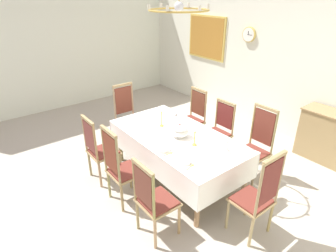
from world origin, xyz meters
The scene contains 24 objects.
ground centered at (0.00, 0.00, -0.02)m, with size 8.23×5.79×0.04m, color #ACA396.
back_wall centered at (0.00, 2.93, 1.61)m, with size 8.23×0.08×3.22m, color silver.
left_wall centered at (-4.16, 0.00, 1.61)m, with size 0.08×5.79×3.22m, color silver.
dining_table centered at (0.00, 0.20, 0.69)m, with size 2.17×1.13×0.76m.
tablecloth centered at (0.00, 0.20, 0.66)m, with size 2.19×1.15×0.41m.
chair_south_a centered at (-0.69, -0.78, 0.56)m, with size 0.44×0.42×1.09m.
chair_north_a centered at (-0.69, 1.17, 0.56)m, with size 0.44×0.42×1.09m.
chair_south_b centered at (-0.02, -0.78, 0.59)m, with size 0.44×0.42×1.18m.
chair_north_b centered at (-0.02, 1.17, 0.55)m, with size 0.44×0.42×1.05m.
chair_south_c centered at (0.75, -0.77, 0.55)m, with size 0.44×0.42×1.07m.
chair_north_c centered at (0.75, 1.17, 0.60)m, with size 0.44×0.42×1.20m.
chair_head_west centered at (-1.49, 0.20, 0.59)m, with size 0.42×0.44×1.17m.
chair_head_east centered at (1.49, 0.20, 0.59)m, with size 0.42×0.44×1.20m.
soup_tureen centered at (0.07, 0.20, 0.87)m, with size 0.27×0.27×0.22m.
candlestick_west centered at (-0.39, 0.20, 0.91)m, with size 0.07×0.07×0.36m.
candlestick_east centered at (0.39, 0.20, 0.89)m, with size 0.07×0.07×0.32m.
bowl_near_left centered at (0.23, -0.24, 0.79)m, with size 0.18×0.18×0.04m.
bowl_near_right centered at (0.65, -0.21, 0.79)m, with size 0.16×0.16×0.03m.
bowl_far_left centered at (-0.65, 0.60, 0.79)m, with size 0.19×0.19×0.05m.
spoon_primary centered at (0.36, -0.21, 0.77)m, with size 0.03×0.18×0.01m.
spoon_secondary centered at (0.75, -0.18, 0.77)m, with size 0.06×0.18×0.01m.
mounted_clock centered at (-0.90, 2.86, 1.90)m, with size 0.31×0.06×0.31m.
framed_painting centered at (-2.14, 2.87, 1.69)m, with size 1.18×0.05×1.01m.
chandelier centered at (0.00, 0.20, 2.53)m, with size 0.78×0.77×0.66m.
Camera 1 is at (2.89, -2.21, 2.77)m, focal length 29.99 mm.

